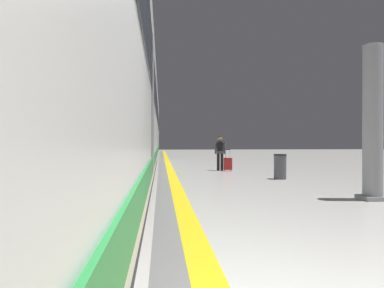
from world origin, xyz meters
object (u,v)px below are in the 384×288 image
Objects in this scene: high_speed_train at (107,103)px; waste_bin at (280,166)px; suitcase_near at (228,164)px; passenger_near at (220,150)px; platform_pillar at (373,126)px.

high_speed_train reaches higher than waste_bin.
passenger_near is at bearing 138.50° from suitcase_near.
high_speed_train is at bearing -164.18° from waste_bin.
suitcase_near is (0.32, -0.29, -0.64)m from passenger_near.
platform_pillar is (6.49, -2.89, -0.78)m from high_speed_train.
passenger_near reaches higher than waste_bin.
suitcase_near is 8.47m from platform_pillar.
platform_pillar is 4.77m from waste_bin.
suitcase_near is at bearing 48.33° from high_speed_train.
suitcase_near is 0.28× the size of platform_pillar.
waste_bin is (1.53, -3.89, -0.52)m from passenger_near.
platform_pillar reaches higher than waste_bin.
passenger_near is 8.74m from platform_pillar.
high_speed_train reaches higher than passenger_near.
suitcase_near is at bearing 102.40° from platform_pillar.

